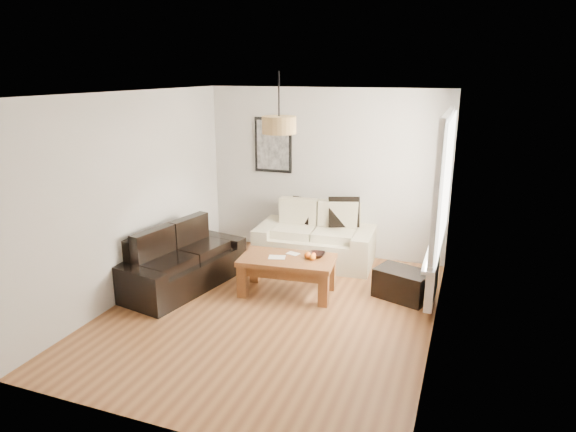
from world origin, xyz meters
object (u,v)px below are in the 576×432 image
(coffee_table, at_px, (287,275))
(ottoman, at_px, (402,284))
(loveseat_cream, at_px, (315,235))
(sofa_leather, at_px, (181,259))

(coffee_table, height_order, ottoman, coffee_table)
(coffee_table, distance_m, ottoman, 1.49)
(ottoman, bearing_deg, coffee_table, -165.36)
(loveseat_cream, distance_m, ottoman, 1.69)
(sofa_leather, relative_size, ottoman, 2.68)
(loveseat_cream, bearing_deg, ottoman, -33.94)
(sofa_leather, relative_size, coffee_table, 1.47)
(ottoman, bearing_deg, sofa_leather, -167.46)
(loveseat_cream, height_order, coffee_table, loveseat_cream)
(loveseat_cream, relative_size, coffee_table, 1.43)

